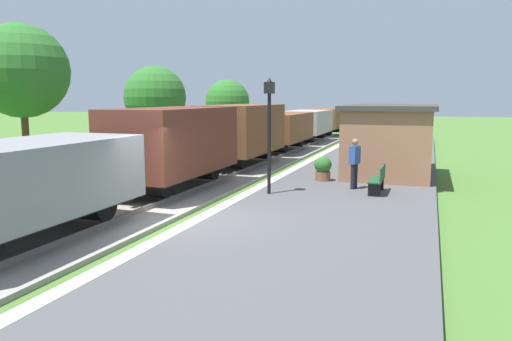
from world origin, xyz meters
name	(u,v)px	position (x,y,z in m)	size (l,w,h in m)	color
ground_plane	(185,227)	(0.00, 0.00, 0.00)	(160.00, 160.00, 0.00)	#47702D
platform_slab	(305,234)	(3.20, 0.00, 0.12)	(6.00, 60.00, 0.25)	#4C4C4F
platform_edge_stripe	(198,219)	(0.40, 0.00, 0.25)	(0.36, 60.00, 0.01)	silver
track_ballast	(107,217)	(-2.40, 0.00, 0.06)	(3.80, 60.00, 0.12)	gray
rail_near	(129,215)	(-1.68, 0.00, 0.19)	(0.07, 60.00, 0.14)	slate
rail_far	(85,211)	(-3.12, 0.00, 0.19)	(0.07, 60.00, 0.14)	slate
freight_train	(261,133)	(-2.40, 13.15, 1.51)	(2.50, 39.20, 2.72)	gray
station_hut	(390,139)	(4.40, 9.47, 1.65)	(3.50, 5.80, 2.78)	#9E6B4C
bench_near_hut	(379,179)	(4.41, 5.02, 0.72)	(0.42, 1.50, 0.91)	#1E4C2D
bench_down_platform	(397,150)	(4.41, 14.20, 0.72)	(0.42, 1.50, 0.91)	#1E4C2D
person_waiting	(355,162)	(3.55, 5.53, 1.18)	(0.37, 0.44, 1.71)	black
potted_planter	(323,168)	(2.20, 6.83, 0.72)	(0.64, 0.64, 0.92)	brown
lamp_post_near	(269,114)	(1.08, 3.77, 2.80)	(0.28, 0.28, 3.70)	black
tree_trackside_mid	(21,71)	(-9.44, 4.44, 4.35)	(3.71, 3.71, 6.22)	#4C3823
tree_trackside_far	(155,97)	(-8.48, 12.84, 3.33)	(3.40, 3.40, 5.04)	#4C3823
tree_field_left	(228,102)	(-7.62, 21.08, 3.01)	(3.08, 3.08, 4.56)	#4C3823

